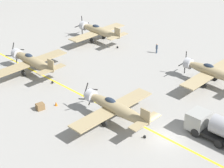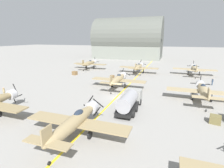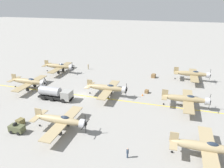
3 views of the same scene
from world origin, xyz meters
The scene contains 17 objects.
ground_plane centered at (0.00, 0.00, 0.00)m, with size 400.00×400.00×0.00m, color gray.
taxiway_stripe centered at (0.00, 0.00, 0.00)m, with size 0.30×160.00×0.01m, color yellow.
airplane_mid_right centered at (14.70, 2.66, 2.01)m, with size 12.00×9.98×3.80m.
airplane_mid_center centered at (-1.63, 5.89, 2.01)m, with size 12.00×9.98×3.67m.
airplane_far_left centered at (-18.42, 25.67, 2.01)m, with size 12.00×9.98×3.80m.
airplane_far_center centered at (-0.57, 23.70, 2.01)m, with size 12.00×9.98×3.74m.
airplane_far_right centered at (15.46, 26.07, 2.01)m, with size 12.00×9.98×3.80m.
airplane_near_left centered at (-14.34, -13.97, 2.01)m, with size 12.00×9.98×3.68m.
airplane_near_center centered at (-0.02, -14.58, 2.01)m, with size 12.00×9.98×3.65m.
fuel_tanker centered at (3.66, -4.97, 1.51)m, with size 2.68×8.00×2.98m.
tow_tractor centered at (17.52, -4.51, 0.79)m, with size 1.57×2.60×1.79m.
ground_crew_walking centered at (-20.13, -6.70, 0.97)m, with size 0.39×0.39×1.78m.
ground_crew_inspecting centered at (18.42, 15.30, 0.90)m, with size 0.36×0.36×1.66m.
supply_crate_by_tanker centered at (15.16, -5.66, 0.55)m, with size 1.31×1.09×1.09m, color brown.
supply_crate_mid_lane centered at (-17.95, 14.92, 0.54)m, with size 1.31×1.09×1.09m, color brown.
supply_crate_outboard centered at (-6.00, 14.62, 0.41)m, with size 0.97×0.81×0.81m, color brown.
traffic_cone centered at (-4.06, 13.92, 0.28)m, with size 0.36×0.36×0.55m, color orange.
Camera 3 is at (43.81, 20.50, 21.64)m, focal length 35.00 mm.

